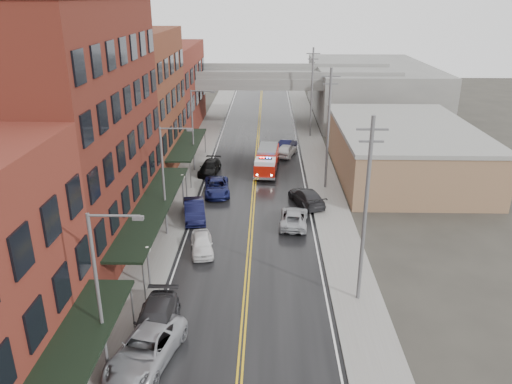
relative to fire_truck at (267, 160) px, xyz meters
name	(u,v)px	position (x,y,z in m)	size (l,w,h in m)	color
road	(253,207)	(-1.27, -9.93, -1.38)	(11.00, 160.00, 0.02)	black
sidewalk_left	(174,205)	(-8.57, -9.93, -1.31)	(3.00, 160.00, 0.15)	slate
sidewalk_right	(332,207)	(6.03, -9.93, -1.31)	(3.00, 160.00, 0.15)	slate
curb_left	(192,206)	(-6.92, -9.93, -1.31)	(0.30, 160.00, 0.15)	gray
curb_right	(314,207)	(4.38, -9.93, -1.31)	(0.30, 160.00, 0.15)	gray
brick_building_b	(69,130)	(-14.57, -16.93, 7.61)	(9.00, 20.00, 18.00)	#571D17
brick_building_c	(132,103)	(-14.57, 0.57, 6.11)	(9.00, 15.00, 15.00)	brown
brick_building_far	(165,89)	(-14.57, 18.07, 4.61)	(9.00, 20.00, 12.00)	maroon
tan_building	(402,151)	(14.73, 0.07, 1.11)	(14.00, 22.00, 5.00)	#8E664C
right_far_block	(370,89)	(16.73, 30.07, 2.61)	(18.00, 30.00, 8.00)	slate
awning_0	(56,382)	(-8.76, -35.93, 1.60)	(2.60, 16.00, 3.09)	black
awning_1	(154,206)	(-8.76, -16.93, 1.60)	(2.60, 18.00, 3.09)	black
awning_2	(188,144)	(-8.76, 0.57, 1.60)	(2.60, 13.00, 3.09)	black
globe_lamp_1	(148,258)	(-7.67, -23.93, 0.93)	(0.44, 0.44, 3.12)	#59595B
globe_lamp_2	(183,183)	(-7.67, -9.93, 0.93)	(0.44, 0.44, 3.12)	#59595B
street_lamp_0	(102,286)	(-7.82, -31.93, 3.80)	(2.64, 0.22, 9.00)	#59595B
street_lamp_1	(166,175)	(-7.82, -15.93, 3.80)	(2.64, 0.22, 9.00)	#59595B
street_lamp_2	(195,126)	(-7.82, 0.07, 3.80)	(2.64, 0.22, 9.00)	#59595B
utility_pole_0	(365,210)	(5.93, -24.93, 4.92)	(1.80, 0.24, 12.00)	#59595B
utility_pole_1	(328,128)	(5.93, -4.93, 4.92)	(1.80, 0.24, 12.00)	#59595B
utility_pole_2	(312,91)	(5.93, 15.07, 4.92)	(1.80, 0.24, 12.00)	#59595B
overpass	(259,85)	(-1.27, 22.07, 4.60)	(40.00, 10.00, 7.50)	slate
fire_truck	(267,160)	(0.00, 0.00, 0.00)	(3.25, 7.17, 2.56)	#A41307
parked_car_left_2	(146,349)	(-6.27, -31.06, -0.57)	(2.71, 5.89, 1.64)	#999BA0
parked_car_left_3	(156,321)	(-6.27, -28.63, -0.59)	(2.25, 5.53, 1.60)	#2B2B2E
parked_car_left_4	(202,244)	(-4.87, -18.73, -0.70)	(1.63, 4.06, 1.38)	white
parked_car_left_5	(194,210)	(-6.27, -12.73, -0.58)	(1.72, 4.93, 1.62)	black
parked_car_left_6	(217,187)	(-4.90, -6.73, -0.66)	(2.40, 5.21, 1.45)	#131849
parked_car_left_7	(210,168)	(-6.27, -0.73, -0.69)	(1.96, 4.81, 1.40)	black
parked_car_right_0	(294,218)	(2.33, -13.79, -0.70)	(2.27, 4.92, 1.37)	#A1A4A9
parked_car_right_1	(307,197)	(3.73, -9.24, -0.63)	(2.13, 5.24, 1.52)	#29282B
parked_car_right_2	(286,150)	(2.33, 5.95, -0.63)	(1.78, 4.42, 1.51)	silver
parked_car_right_3	(287,145)	(2.52, 8.50, -0.68)	(1.50, 4.29, 1.41)	black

